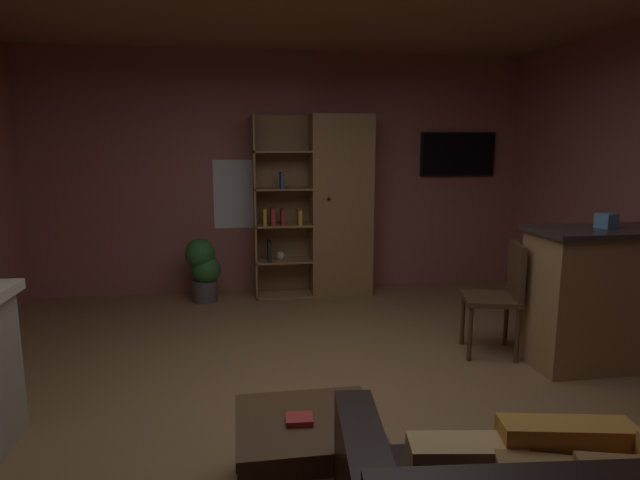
{
  "coord_description": "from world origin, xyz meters",
  "views": [
    {
      "loc": [
        -0.55,
        -3.04,
        1.66
      ],
      "look_at": [
        0.0,
        0.4,
        1.05
      ],
      "focal_mm": 29.51,
      "sensor_mm": 36.0,
      "label": 1
    }
  ],
  "objects_px": {
    "tissue_box": "(606,221)",
    "wall_mounted_tv": "(458,154)",
    "bookshelf_cabinet": "(333,207)",
    "potted_floor_plant": "(203,268)",
    "kitchen_bar_counter": "(624,296)",
    "table_book_0": "(299,419)",
    "dining_chair": "(501,291)",
    "coffee_table": "(307,435)"
  },
  "relations": [
    {
      "from": "kitchen_bar_counter",
      "to": "coffee_table",
      "type": "relative_size",
      "value": 2.27
    },
    {
      "from": "tissue_box",
      "to": "potted_floor_plant",
      "type": "height_order",
      "value": "tissue_box"
    },
    {
      "from": "table_book_0",
      "to": "wall_mounted_tv",
      "type": "bearing_deg",
      "value": 57.96
    },
    {
      "from": "coffee_table",
      "to": "dining_chair",
      "type": "relative_size",
      "value": 0.72
    },
    {
      "from": "tissue_box",
      "to": "coffee_table",
      "type": "bearing_deg",
      "value": -152.97
    },
    {
      "from": "kitchen_bar_counter",
      "to": "potted_floor_plant",
      "type": "height_order",
      "value": "kitchen_bar_counter"
    },
    {
      "from": "bookshelf_cabinet",
      "to": "coffee_table",
      "type": "xyz_separation_m",
      "value": [
        -0.78,
        -3.57,
        -0.68
      ]
    },
    {
      "from": "bookshelf_cabinet",
      "to": "kitchen_bar_counter",
      "type": "xyz_separation_m",
      "value": [
        1.86,
        -2.35,
        -0.46
      ]
    },
    {
      "from": "tissue_box",
      "to": "potted_floor_plant",
      "type": "xyz_separation_m",
      "value": [
        -3.11,
        2.19,
        -0.74
      ]
    },
    {
      "from": "coffee_table",
      "to": "dining_chair",
      "type": "height_order",
      "value": "dining_chair"
    },
    {
      "from": "tissue_box",
      "to": "wall_mounted_tv",
      "type": "bearing_deg",
      "value": 92.12
    },
    {
      "from": "kitchen_bar_counter",
      "to": "wall_mounted_tv",
      "type": "height_order",
      "value": "wall_mounted_tv"
    },
    {
      "from": "kitchen_bar_counter",
      "to": "coffee_table",
      "type": "xyz_separation_m",
      "value": [
        -2.63,
        -1.22,
        -0.22
      ]
    },
    {
      "from": "dining_chair",
      "to": "tissue_box",
      "type": "bearing_deg",
      "value": -24.24
    },
    {
      "from": "bookshelf_cabinet",
      "to": "potted_floor_plant",
      "type": "xyz_separation_m",
      "value": [
        -1.45,
        -0.14,
        -0.62
      ]
    },
    {
      "from": "kitchen_bar_counter",
      "to": "wall_mounted_tv",
      "type": "distance_m",
      "value": 2.78
    },
    {
      "from": "dining_chair",
      "to": "bookshelf_cabinet",
      "type": "bearing_deg",
      "value": 116.36
    },
    {
      "from": "bookshelf_cabinet",
      "to": "table_book_0",
      "type": "xyz_separation_m",
      "value": [
        -0.82,
        -3.59,
        -0.59
      ]
    },
    {
      "from": "table_book_0",
      "to": "potted_floor_plant",
      "type": "xyz_separation_m",
      "value": [
        -0.64,
        3.46,
        -0.04
      ]
    },
    {
      "from": "table_book_0",
      "to": "coffee_table",
      "type": "bearing_deg",
      "value": 31.36
    },
    {
      "from": "kitchen_bar_counter",
      "to": "coffee_table",
      "type": "height_order",
      "value": "kitchen_bar_counter"
    },
    {
      "from": "tissue_box",
      "to": "potted_floor_plant",
      "type": "distance_m",
      "value": 3.88
    },
    {
      "from": "bookshelf_cabinet",
      "to": "wall_mounted_tv",
      "type": "distance_m",
      "value": 1.69
    },
    {
      "from": "wall_mounted_tv",
      "to": "potted_floor_plant",
      "type": "bearing_deg",
      "value": -173.38
    },
    {
      "from": "dining_chair",
      "to": "wall_mounted_tv",
      "type": "height_order",
      "value": "wall_mounted_tv"
    },
    {
      "from": "potted_floor_plant",
      "to": "wall_mounted_tv",
      "type": "bearing_deg",
      "value": 6.62
    },
    {
      "from": "kitchen_bar_counter",
      "to": "wall_mounted_tv",
      "type": "xyz_separation_m",
      "value": [
        -0.29,
        2.56,
        1.05
      ]
    },
    {
      "from": "table_book_0",
      "to": "wall_mounted_tv",
      "type": "height_order",
      "value": "wall_mounted_tv"
    },
    {
      "from": "coffee_table",
      "to": "potted_floor_plant",
      "type": "bearing_deg",
      "value": 101.13
    },
    {
      "from": "wall_mounted_tv",
      "to": "table_book_0",
      "type": "bearing_deg",
      "value": -122.04
    },
    {
      "from": "kitchen_bar_counter",
      "to": "table_book_0",
      "type": "distance_m",
      "value": 2.95
    },
    {
      "from": "coffee_table",
      "to": "potted_floor_plant",
      "type": "relative_size",
      "value": 0.95
    },
    {
      "from": "dining_chair",
      "to": "table_book_0",
      "type": "bearing_deg",
      "value": -139.45
    },
    {
      "from": "bookshelf_cabinet",
      "to": "tissue_box",
      "type": "xyz_separation_m",
      "value": [
        1.66,
        -2.33,
        0.12
      ]
    },
    {
      "from": "coffee_table",
      "to": "wall_mounted_tv",
      "type": "relative_size",
      "value": 0.72
    },
    {
      "from": "bookshelf_cabinet",
      "to": "kitchen_bar_counter",
      "type": "height_order",
      "value": "bookshelf_cabinet"
    },
    {
      "from": "bookshelf_cabinet",
      "to": "dining_chair",
      "type": "height_order",
      "value": "bookshelf_cabinet"
    },
    {
      "from": "kitchen_bar_counter",
      "to": "tissue_box",
      "type": "relative_size",
      "value": 12.58
    },
    {
      "from": "kitchen_bar_counter",
      "to": "tissue_box",
      "type": "bearing_deg",
      "value": 173.14
    },
    {
      "from": "kitchen_bar_counter",
      "to": "table_book_0",
      "type": "bearing_deg",
      "value": -155.05
    },
    {
      "from": "table_book_0",
      "to": "dining_chair",
      "type": "relative_size",
      "value": 0.14
    },
    {
      "from": "bookshelf_cabinet",
      "to": "coffee_table",
      "type": "bearing_deg",
      "value": -102.28
    }
  ]
}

